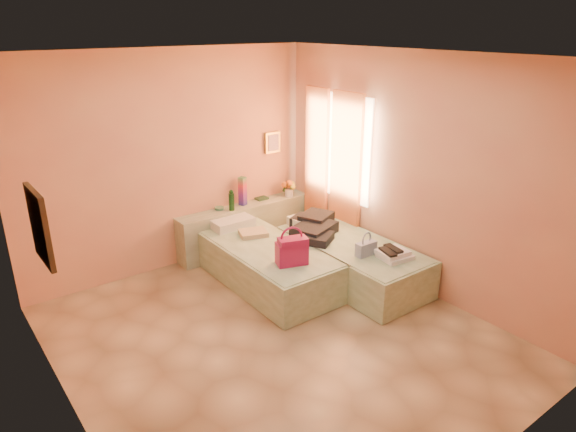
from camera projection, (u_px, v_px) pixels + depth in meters
name	position (u px, v px, depth m)	size (l,w,h in m)	color
ground	(278.00, 337.00, 5.34)	(4.50, 4.50, 0.00)	tan
room_walls	(260.00, 156.00, 5.23)	(4.02, 4.51, 2.81)	tan
headboard_ledge	(246.00, 227.00, 7.33)	(2.05, 0.30, 0.65)	#A3B291
bed_left	(267.00, 265.00, 6.37)	(0.90, 2.00, 0.50)	#B2CFA6
bed_right	(351.00, 261.00, 6.46)	(0.90, 2.00, 0.50)	#B2CFA6
water_bottle	(232.00, 201.00, 6.98)	(0.08, 0.08, 0.27)	#153B1D
rainbow_box	(243.00, 191.00, 7.17)	(0.09, 0.09, 0.40)	#941246
small_dish	(219.00, 208.00, 7.06)	(0.13, 0.13, 0.03)	#46815F
green_book	(262.00, 198.00, 7.46)	(0.17, 0.13, 0.03)	#244329
flower_vase	(289.00, 187.00, 7.53)	(0.22, 0.22, 0.29)	silver
magenta_handbag	(292.00, 251.00, 5.77)	(0.34, 0.19, 0.32)	#941246
khaki_garment	(253.00, 233.00, 6.59)	(0.34, 0.27, 0.06)	tan
clothes_pile	(317.00, 227.00, 6.60)	(0.61, 0.61, 0.18)	black
blue_handbag	(366.00, 249.00, 6.01)	(0.25, 0.11, 0.16)	#3D5B92
towel_stack	(395.00, 254.00, 5.94)	(0.35, 0.30, 0.10)	white
sandal_pair	(391.00, 250.00, 5.89)	(0.19, 0.26, 0.03)	black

